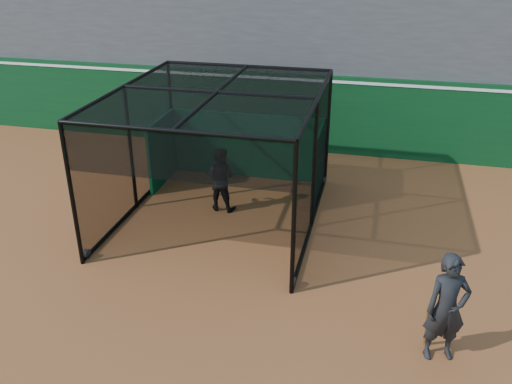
# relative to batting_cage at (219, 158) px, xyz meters

# --- Properties ---
(ground) EXTENTS (120.00, 120.00, 0.00)m
(ground) POSITION_rel_batting_cage_xyz_m (1.14, -3.26, -1.59)
(ground) COLOR brown
(ground) RESTS_ON ground
(outfield_wall) EXTENTS (50.00, 0.50, 2.50)m
(outfield_wall) POSITION_rel_batting_cage_xyz_m (1.14, 5.24, -0.31)
(outfield_wall) COLOR #0A3A19
(outfield_wall) RESTS_ON ground
(batting_cage) EXTENTS (4.67, 5.59, 3.20)m
(batting_cage) POSITION_rel_batting_cage_xyz_m (0.00, 0.00, 0.00)
(batting_cage) COLOR black
(batting_cage) RESTS_ON ground
(batter) EXTENTS (0.85, 0.68, 1.67)m
(batter) POSITION_rel_batting_cage_xyz_m (-0.13, 0.42, -0.76)
(batter) COLOR black
(batter) RESTS_ON ground
(on_deck_player) EXTENTS (0.82, 0.65, 1.95)m
(on_deck_player) POSITION_rel_batting_cage_xyz_m (5.01, -3.93, -0.62)
(on_deck_player) COLOR black
(on_deck_player) RESTS_ON ground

